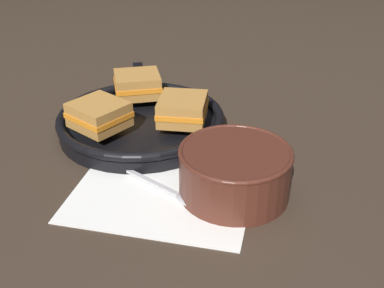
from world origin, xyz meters
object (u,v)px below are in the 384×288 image
(skillet, at_px, (141,122))
(sandwich_near_right, at_px, (183,109))
(sandwich_far_left, at_px, (137,84))
(soup_bowl, at_px, (235,170))
(spoon, at_px, (180,196))
(sandwich_near_left, at_px, (99,115))

(skillet, bearing_deg, sandwich_near_right, -16.90)
(skillet, relative_size, sandwich_far_left, 4.00)
(soup_bowl, xyz_separation_m, skillet, (-0.19, 0.20, -0.02))
(spoon, xyz_separation_m, sandwich_near_left, (-0.17, 0.16, 0.06))
(sandwich_far_left, bearing_deg, spoon, -67.70)
(skillet, distance_m, sandwich_near_right, 0.10)
(skillet, bearing_deg, sandwich_near_left, -134.52)
(spoon, relative_size, sandwich_near_left, 1.16)
(soup_bowl, height_order, skillet, soup_bowl)
(skillet, height_order, sandwich_near_right, sandwich_near_right)
(skillet, height_order, sandwich_near_left, sandwich_near_left)
(soup_bowl, distance_m, sandwich_far_left, 0.35)
(skillet, bearing_deg, sandwich_far_left, 104.36)
(sandwich_far_left, bearing_deg, sandwich_near_right, -45.68)
(spoon, bearing_deg, soup_bowl, 50.80)
(soup_bowl, relative_size, sandwich_near_right, 1.82)
(sandwich_near_right, bearing_deg, soup_bowl, -59.21)
(sandwich_near_left, bearing_deg, sandwich_near_right, 14.32)
(spoon, bearing_deg, skillet, 148.70)
(sandwich_far_left, bearing_deg, sandwich_near_left, -105.68)
(spoon, bearing_deg, sandwich_near_left, 170.21)
(sandwich_near_left, distance_m, sandwich_far_left, 0.15)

